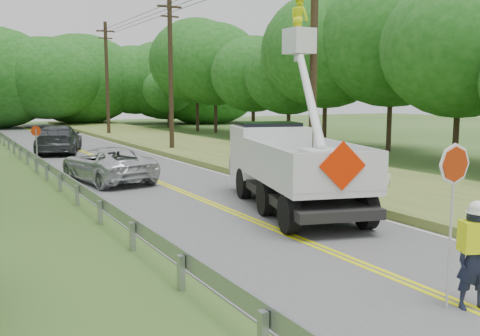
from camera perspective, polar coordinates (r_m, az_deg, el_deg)
ground at (r=11.93m, az=14.48°, el=-10.68°), size 140.00×140.00×0.00m
road at (r=23.78m, az=-9.46°, el=-1.22°), size 7.20×96.00×0.03m
guardrail at (r=23.56m, az=-19.48°, el=-0.32°), size 0.18×48.00×0.77m
utility_poles at (r=28.28m, az=-2.10°, el=11.01°), size 1.60×43.30×10.00m
tall_grass_verge at (r=26.96m, az=4.87°, el=0.24°), size 7.00×96.00×0.30m
treeline_right at (r=40.80m, az=6.36°, el=11.51°), size 12.59×53.18×11.45m
treeline_horizon at (r=64.85m, az=-21.51°, el=8.95°), size 58.11×14.99×11.67m
flagger at (r=10.15m, az=23.94°, el=-8.17°), size 1.13×0.66×2.92m
bucket_truck at (r=18.45m, az=4.83°, el=1.45°), size 5.11×8.14×7.44m
suv_silver at (r=23.49m, az=-14.10°, el=0.41°), size 3.31×5.73×1.50m
suv_darkgrey at (r=35.81m, az=-18.90°, el=2.96°), size 4.17×6.57×1.77m
stop_sign_permanent at (r=26.52m, az=-21.05°, el=2.55°), size 0.48×0.15×2.30m
yard_sign at (r=20.50m, az=15.37°, el=-1.23°), size 0.56×0.11×0.81m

